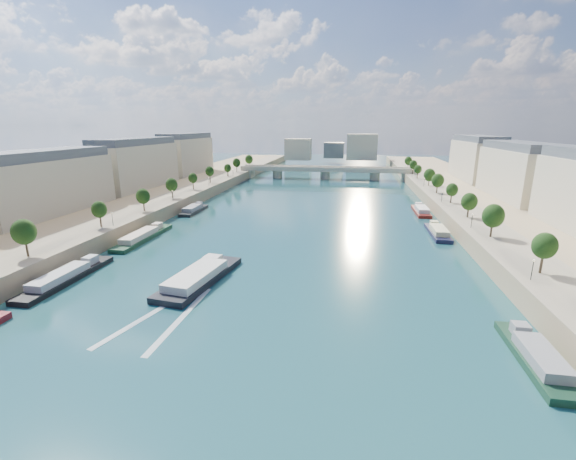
% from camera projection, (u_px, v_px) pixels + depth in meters
% --- Properties ---
extents(ground, '(700.00, 700.00, 0.00)m').
position_uv_depth(ground, '(300.00, 225.00, 136.66)').
color(ground, '#0B2831').
rests_on(ground, ground).
extents(quay_left, '(44.00, 520.00, 5.00)m').
position_uv_depth(quay_left, '(114.00, 211.00, 147.35)').
color(quay_left, '#9E8460').
rests_on(quay_left, ground).
extents(quay_right, '(44.00, 520.00, 5.00)m').
position_uv_depth(quay_right, '(520.00, 226.00, 124.65)').
color(quay_right, '#9E8460').
rests_on(quay_right, ground).
extents(pave_left, '(14.00, 520.00, 0.10)m').
position_uv_depth(pave_left, '(150.00, 206.00, 144.32)').
color(pave_left, gray).
rests_on(pave_left, quay_left).
extents(pave_right, '(14.00, 520.00, 0.10)m').
position_uv_depth(pave_right, '(472.00, 217.00, 126.35)').
color(pave_right, gray).
rests_on(pave_right, quay_right).
extents(trees_left, '(4.80, 268.80, 8.26)m').
position_uv_depth(trees_left, '(156.00, 191.00, 144.48)').
color(trees_left, '#382B1E').
rests_on(trees_left, ground).
extents(trees_right, '(4.80, 268.80, 8.26)m').
position_uv_depth(trees_right, '(460.00, 195.00, 134.76)').
color(trees_right, '#382B1E').
rests_on(trees_right, ground).
extents(lamps_left, '(0.36, 200.36, 4.28)m').
position_uv_depth(lamps_left, '(147.00, 204.00, 133.37)').
color(lamps_left, black).
rests_on(lamps_left, ground).
extents(lamps_right, '(0.36, 200.36, 4.28)m').
position_uv_depth(lamps_right, '(455.00, 205.00, 131.10)').
color(lamps_right, black).
rests_on(lamps_right, ground).
extents(buildings_left, '(16.00, 226.00, 23.20)m').
position_uv_depth(buildings_left, '(99.00, 170.00, 157.16)').
color(buildings_left, beige).
rests_on(buildings_left, ground).
extents(buildings_right, '(16.00, 226.00, 23.20)m').
position_uv_depth(buildings_right, '(554.00, 179.00, 130.36)').
color(buildings_right, beige).
rests_on(buildings_right, ground).
extents(skyline, '(79.00, 42.00, 22.00)m').
position_uv_depth(skyline, '(337.00, 148.00, 341.29)').
color(skyline, beige).
rests_on(skyline, ground).
extents(bridge, '(112.00, 12.00, 8.15)m').
position_uv_depth(bridge, '(325.00, 171.00, 252.72)').
color(bridge, '#C1B79E').
rests_on(bridge, ground).
extents(tour_barge, '(11.68, 28.35, 3.77)m').
position_uv_depth(tour_barge, '(200.00, 277.00, 86.70)').
color(tour_barge, black).
rests_on(tour_barge, ground).
extents(wake, '(11.24, 26.02, 0.04)m').
position_uv_depth(wake, '(166.00, 316.00, 71.15)').
color(wake, silver).
rests_on(wake, ground).
extents(moored_barges_left, '(5.00, 153.33, 3.60)m').
position_uv_depth(moored_barges_left, '(78.00, 271.00, 90.87)').
color(moored_barges_left, '#191E37').
rests_on(moored_barges_left, ground).
extents(moored_barges_right, '(5.00, 163.90, 3.60)m').
position_uv_depth(moored_barges_right, '(471.00, 275.00, 88.38)').
color(moored_barges_right, black).
rests_on(moored_barges_right, ground).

